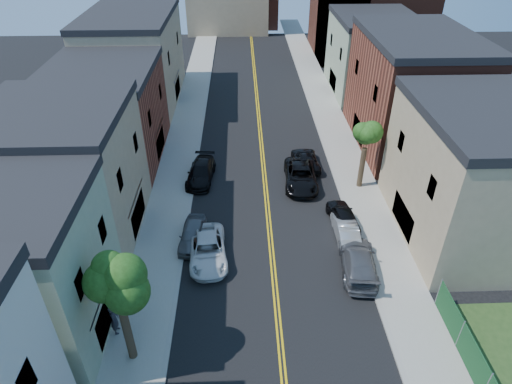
{
  "coord_description": "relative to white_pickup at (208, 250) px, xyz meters",
  "views": [
    {
      "loc": [
        -1.87,
        -0.67,
        20.44
      ],
      "look_at": [
        -0.93,
        26.57,
        2.0
      ],
      "focal_mm": 30.79,
      "sensor_mm": 36.0,
      "label": 1
    }
  ],
  "objects": [
    {
      "name": "bldg_right_palegrn",
      "position": [
        18.34,
        30.39,
        3.51
      ],
      "size": [
        9.0,
        12.0,
        8.5
      ],
      "primitive_type": "cube",
      "color": "gray",
      "rests_on": "ground"
    },
    {
      "name": "church",
      "position": [
        20.68,
        45.45,
        6.5
      ],
      "size": [
        16.2,
        14.2,
        22.6
      ],
      "color": "#4C2319",
      "rests_on": "ground"
    },
    {
      "name": "curb_right",
      "position": [
        10.49,
        18.39,
        -0.66
      ],
      "size": [
        0.3,
        100.0,
        0.15
      ],
      "primitive_type": "cube",
      "color": "gray",
      "rests_on": "ground"
    },
    {
      "name": "bldg_left_brick",
      "position": [
        -9.66,
        14.39,
        3.26
      ],
      "size": [
        9.0,
        12.0,
        8.0
      ],
      "primitive_type": "cube",
      "color": "brown",
      "rests_on": "ground"
    },
    {
      "name": "sidewalk_right",
      "position": [
        12.24,
        18.39,
        -0.66
      ],
      "size": [
        3.2,
        100.0,
        0.15
      ],
      "primitive_type": "cube",
      "color": "gray",
      "rests_on": "ground"
    },
    {
      "name": "grey_car_left",
      "position": [
        -1.16,
        1.69,
        -0.03
      ],
      "size": [
        1.98,
        4.29,
        1.42
      ],
      "primitive_type": "imported",
      "rotation": [
        0.0,
        0.0,
        -0.07
      ],
      "color": "#585A5F",
      "rests_on": "ground"
    },
    {
      "name": "bldg_left_tan_far",
      "position": [
        -9.66,
        28.39,
        4.01
      ],
      "size": [
        9.0,
        16.0,
        9.5
      ],
      "primitive_type": "cube",
      "color": "#998466",
      "rests_on": "ground"
    },
    {
      "name": "black_suv_lane",
      "position": [
        7.34,
        9.01,
        0.06
      ],
      "size": [
        2.97,
        5.9,
        1.6
      ],
      "primitive_type": "imported",
      "rotation": [
        0.0,
        0.0,
        -0.06
      ],
      "color": "black",
      "rests_on": "ground"
    },
    {
      "name": "tree_left_mid",
      "position": [
        -3.53,
        -7.61,
        5.84
      ],
      "size": [
        5.2,
        5.2,
        9.29
      ],
      "color": "#392B1C",
      "rests_on": "sidewalk_left"
    },
    {
      "name": "black_car_left",
      "position": [
        -1.16,
        10.0,
        -0.0
      ],
      "size": [
        2.57,
        5.28,
        1.48
      ],
      "primitive_type": "imported",
      "rotation": [
        0.0,
        0.0,
        -0.1
      ],
      "color": "black",
      "rests_on": "ground"
    },
    {
      "name": "curb_left",
      "position": [
        -1.81,
        18.39,
        -0.66
      ],
      "size": [
        0.3,
        100.0,
        0.15
      ],
      "primitive_type": "cube",
      "color": "gray",
      "rests_on": "ground"
    },
    {
      "name": "grey_car_right",
      "position": [
        9.84,
        -1.5,
        0.05
      ],
      "size": [
        2.78,
        5.63,
        1.57
      ],
      "primitive_type": "imported",
      "rotation": [
        0.0,
        0.0,
        3.03
      ],
      "color": "#4E5055",
      "rests_on": "ground"
    },
    {
      "name": "dark_car_right_far",
      "position": [
        8.14,
        11.97,
        -0.09
      ],
      "size": [
        2.36,
        4.77,
        1.3
      ],
      "primitive_type": "imported",
      "rotation": [
        0.0,
        0.0,
        3.18
      ],
      "color": "black",
      "rests_on": "ground"
    },
    {
      "name": "white_pickup",
      "position": [
        0.0,
        0.0,
        0.0
      ],
      "size": [
        2.95,
        5.54,
        1.48
      ],
      "primitive_type": "imported",
      "rotation": [
        0.0,
        0.0,
        0.1
      ],
      "color": "silver",
      "rests_on": "ground"
    },
    {
      "name": "bldg_left_palegrn",
      "position": [
        -9.66,
        -5.61,
        3.51
      ],
      "size": [
        9.0,
        8.0,
        8.5
      ],
      "primitive_type": "cube",
      "color": "gray",
      "rests_on": "ground"
    },
    {
      "name": "black_car_right",
      "position": [
        9.84,
        3.46,
        -0.01
      ],
      "size": [
        2.13,
        4.41,
        1.45
      ],
      "primitive_type": "imported",
      "rotation": [
        0.0,
        0.0,
        3.24
      ],
      "color": "black",
      "rests_on": "ground"
    },
    {
      "name": "sidewalk_left",
      "position": [
        -3.56,
        18.39,
        -0.66
      ],
      "size": [
        3.2,
        100.0,
        0.15
      ],
      "primitive_type": "cube",
      "color": "gray",
      "rests_on": "ground"
    },
    {
      "name": "pedestrian_left",
      "position": [
        -4.76,
        -6.0,
        0.37
      ],
      "size": [
        0.54,
        0.75,
        1.93
      ],
      "primitive_type": "imported",
      "rotation": [
        0.0,
        0.0,
        1.69
      ],
      "color": "#282830",
      "rests_on": "sidewalk_left"
    },
    {
      "name": "tree_right_far",
      "position": [
        12.26,
        8.39,
        5.02
      ],
      "size": [
        4.4,
        4.4,
        8.03
      ],
      "color": "#392B1C",
      "rests_on": "sidewalk_right"
    },
    {
      "name": "silver_car_right",
      "position": [
        9.73,
        1.96,
        -0.06
      ],
      "size": [
        1.46,
        4.13,
        1.36
      ],
      "primitive_type": "imported",
      "rotation": [
        0.0,
        0.0,
        3.15
      ],
      "color": "#A0A3A7",
      "rests_on": "ground"
    },
    {
      "name": "bldg_right_tan",
      "position": [
        18.34,
        2.39,
        3.76
      ],
      "size": [
        9.0,
        12.0,
        9.0
      ],
      "primitive_type": "cube",
      "color": "#998466",
      "rests_on": "ground"
    },
    {
      "name": "bldg_left_tan_near",
      "position": [
        -9.66,
        3.39,
        3.76
      ],
      "size": [
        9.0,
        10.0,
        9.0
      ],
      "primitive_type": "cube",
      "color": "#998466",
      "rests_on": "ground"
    },
    {
      "name": "bldg_right_brick",
      "position": [
        18.34,
        16.39,
        4.26
      ],
      "size": [
        9.0,
        14.0,
        10.0
      ],
      "primitive_type": "cube",
      "color": "brown",
      "rests_on": "ground"
    }
  ]
}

